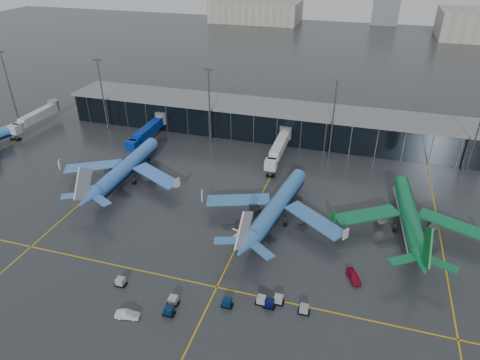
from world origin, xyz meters
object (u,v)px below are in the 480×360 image
(airliner_arkefly, at_px, (126,159))
(baggage_carts, at_px, (225,301))
(airliner_klm_near, at_px, (278,196))
(mobile_airstair, at_px, (239,236))
(service_van_white, at_px, (127,315))
(airliner_aer_lingus, at_px, (411,206))
(service_van_red, at_px, (354,276))

(airliner_arkefly, relative_size, baggage_carts, 1.11)
(airliner_arkefly, distance_m, airliner_klm_near, 46.18)
(mobile_airstair, bearing_deg, service_van_white, -90.64)
(baggage_carts, relative_size, service_van_white, 8.66)
(airliner_klm_near, height_order, airliner_aer_lingus, airliner_klm_near)
(airliner_arkefly, xyz_separation_m, service_van_white, (25.90, -46.28, -5.92))
(airliner_klm_near, distance_m, mobile_airstair, 13.89)
(service_van_white, bearing_deg, airliner_arkefly, 18.40)
(service_van_red, bearing_deg, airliner_aer_lingus, 38.07)
(baggage_carts, bearing_deg, airliner_arkefly, 138.03)
(airliner_klm_near, distance_m, service_van_red, 26.64)
(airliner_klm_near, height_order, service_van_white, airliner_klm_near)
(mobile_airstair, bearing_deg, airliner_aer_lingus, 46.23)
(service_van_red, bearing_deg, mobile_airstair, 141.80)
(baggage_carts, height_order, mobile_airstair, mobile_airstair)
(mobile_airstair, bearing_deg, airliner_arkefly, 179.34)
(airliner_klm_near, bearing_deg, baggage_carts, -87.39)
(service_van_white, bearing_deg, baggage_carts, -73.60)
(airliner_klm_near, relative_size, baggage_carts, 1.11)
(airliner_klm_near, bearing_deg, airliner_aer_lingus, 18.27)
(service_van_red, bearing_deg, airliner_klm_near, 114.64)
(airliner_arkefly, distance_m, service_van_red, 69.92)
(airliner_arkefly, bearing_deg, airliner_aer_lingus, -1.61)
(airliner_arkefly, height_order, airliner_klm_near, airliner_arkefly)
(airliner_aer_lingus, bearing_deg, service_van_white, -143.98)
(airliner_arkefly, bearing_deg, mobile_airstair, -24.47)
(service_van_red, xyz_separation_m, service_van_white, (-39.58, -22.48, -0.08))
(airliner_arkefly, height_order, mobile_airstair, airliner_arkefly)
(airliner_klm_near, relative_size, airliner_aer_lingus, 1.03)
(airliner_klm_near, relative_size, mobile_airstair, 11.34)
(airliner_klm_near, xyz_separation_m, mobile_airstair, (-6.77, -10.61, -5.88))
(airliner_aer_lingus, bearing_deg, mobile_airstair, -162.64)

